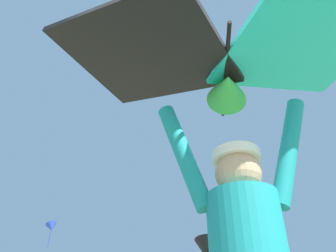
{
  "coord_description": "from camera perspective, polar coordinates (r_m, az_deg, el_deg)",
  "views": [
    {
      "loc": [
        -0.78,
        -1.49,
        0.74
      ],
      "look_at": [
        -0.19,
        2.12,
        3.24
      ],
      "focal_mm": 36.63,
      "sensor_mm": 36.0,
      "label": 1
    }
  ],
  "objects": [
    {
      "name": "distant_kite_black_low_left",
      "position": [
        16.0,
        6.84,
        -19.97
      ],
      "size": [
        1.87,
        1.91,
        2.95
      ],
      "color": "black"
    },
    {
      "name": "distant_kite_green_far_center",
      "position": [
        39.26,
        8.57,
        -5.43
      ],
      "size": [
        0.56,
        0.55,
        0.21
      ],
      "color": "green"
    },
    {
      "name": "held_stunt_kite",
      "position": [
        2.08,
        9.56,
        11.21
      ],
      "size": [
        2.07,
        1.32,
        0.43
      ],
      "color": "black"
    },
    {
      "name": "distant_kite_white_high_left",
      "position": [
        27.84,
        6.23,
        -10.8
      ],
      "size": [
        0.53,
        0.54,
        0.28
      ],
      "color": "white"
    },
    {
      "name": "distant_kite_blue_mid_right",
      "position": [
        37.87,
        -18.82,
        -15.67
      ],
      "size": [
        1.42,
        1.42,
        2.64
      ],
      "color": "blue"
    }
  ]
}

